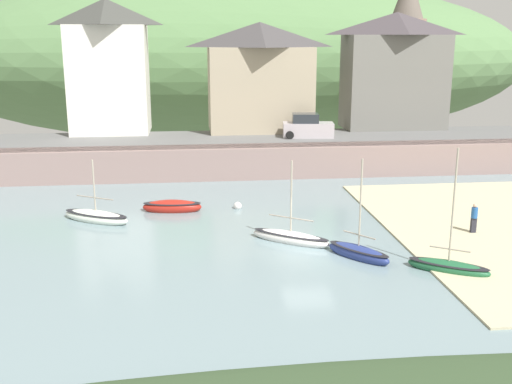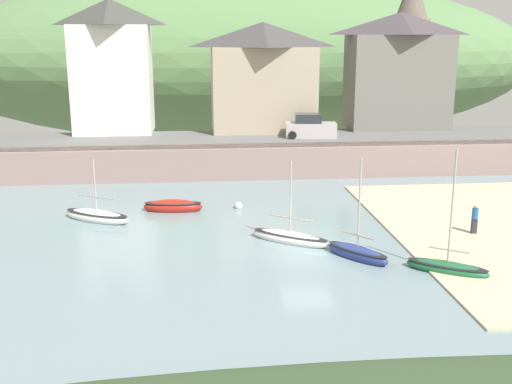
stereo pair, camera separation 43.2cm
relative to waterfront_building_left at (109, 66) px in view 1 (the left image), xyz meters
name	(u,v)px [view 1 (the left image)]	position (x,y,z in m)	size (l,w,h in m)	color
ground	(401,339)	(13.83, -34.76, -7.88)	(48.00, 41.00, 0.61)	gray
quay_seawall	(266,158)	(12.43, -7.70, -6.69)	(48.00, 9.40, 2.40)	gray
hillside_backdrop	(233,60)	(12.67, 30.00, -0.63)	(80.00, 44.00, 21.17)	#577E4C
waterfront_building_left	(109,66)	(0.00, 0.00, 0.00)	(6.75, 5.32, 11.10)	white
waterfront_building_centre	(260,76)	(12.84, 0.00, -0.95)	(9.12, 6.24, 9.26)	tan
waterfront_building_right	(395,70)	(24.93, 0.00, -0.51)	(9.13, 4.81, 10.11)	slate
church_with_spire	(405,45)	(27.22, 4.00, 1.63)	(3.00, 3.00, 14.11)	#A18370
fishing_boat_green	(358,252)	(14.65, -26.29, -7.76)	(2.92, 3.30, 5.10)	navy
sailboat_nearest_shore	(291,237)	(11.76, -23.63, -7.78)	(4.14, 3.27, 4.53)	white
sailboat_white_hull	(448,266)	(18.26, -28.50, -7.78)	(3.63, 2.87, 5.91)	#1F5D37
sailboat_blue_trim	(96,217)	(1.10, -18.65, -7.78)	(4.41, 3.29, 3.83)	white
sailboat_far_left	(172,207)	(5.46, -17.02, -7.76)	(3.73, 1.57, 0.92)	#A42118
parked_car_near_slipway	(308,127)	(16.29, -4.50, -4.84)	(4.27, 2.15, 1.95)	#B8B0B5
person_on_slipway	(474,217)	(21.86, -23.36, -7.06)	(0.34, 0.34, 1.62)	#282833
mooring_buoy	(238,206)	(9.52, -16.85, -7.89)	(0.52, 0.52, 0.52)	silver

